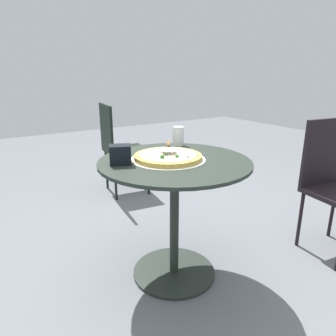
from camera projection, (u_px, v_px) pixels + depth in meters
name	position (u px, v px, depth m)	size (l,w,h in m)	color
ground_plane	(174.00, 272.00, 1.89)	(10.00, 10.00, 0.00)	slate
patio_table	(174.00, 195.00, 1.74)	(0.84, 0.84, 0.73)	#222A23
pizza_on_tray	(168.00, 157.00, 1.68)	(0.41, 0.41, 0.05)	silver
pizza_server	(169.00, 147.00, 1.74)	(0.20, 0.15, 0.02)	silver
drinking_cup	(178.00, 136.00, 1.99)	(0.07, 0.07, 0.12)	silver
napkin_dispenser	(120.00, 155.00, 1.59)	(0.11, 0.08, 0.10)	black
patio_chair_near	(334.00, 178.00, 2.03)	(0.43, 0.43, 0.89)	black
patio_chair_far	(118.00, 143.00, 3.00)	(0.45, 0.45, 0.90)	black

